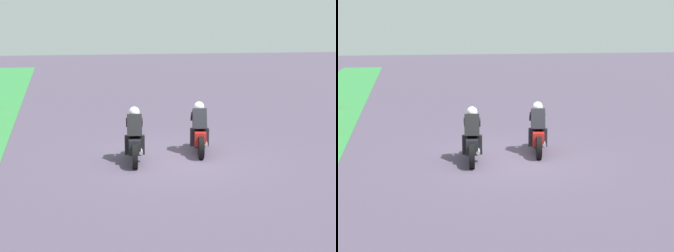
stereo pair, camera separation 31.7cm
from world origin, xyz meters
TOP-DOWN VIEW (x-y plane):
  - ground_plane at (0.00, 0.00)m, footprint 120.00×120.00m
  - rider_lane_a at (0.53, -0.90)m, footprint 2.02×0.64m
  - rider_lane_b at (0.03, 1.10)m, footprint 2.04×0.60m

SIDE VIEW (x-z plane):
  - ground_plane at x=0.00m, z-range 0.00..0.00m
  - rider_lane_a at x=0.53m, z-range -0.13..1.38m
  - rider_lane_b at x=0.03m, z-range -0.13..1.38m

